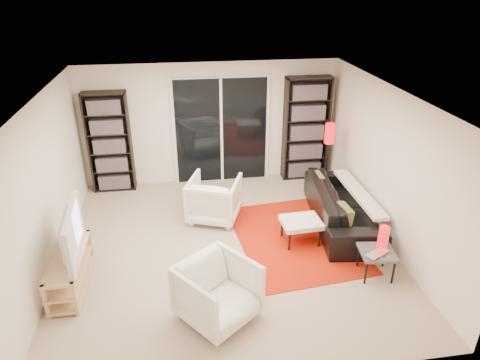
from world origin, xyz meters
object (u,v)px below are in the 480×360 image
object	(u,v)px
tv_stand	(70,270)
side_table	(377,254)
armchair_back	(214,199)
sofa	(342,206)
floor_lamp	(329,141)
bookshelf_left	(110,143)
bookshelf_right	(306,129)
armchair_front	(218,292)
ottoman	(301,223)

from	to	relation	value
tv_stand	side_table	xyz separation A→B (m)	(4.19, -0.39, 0.09)
armchair_back	side_table	world-z (taller)	armchair_back
side_table	sofa	bearing A→B (deg)	88.94
tv_stand	floor_lamp	distance (m)	4.92
bookshelf_left	bookshelf_right	distance (m)	3.85
sofa	side_table	distance (m)	1.42
armchair_front	floor_lamp	distance (m)	3.98
armchair_back	floor_lamp	bearing A→B (deg)	-142.79
bookshelf_left	tv_stand	size ratio (longest dim) A/B	1.54
tv_stand	sofa	size ratio (longest dim) A/B	0.55
bookshelf_right	side_table	bearing A→B (deg)	-88.54
side_table	armchair_front	bearing A→B (deg)	-167.71
armchair_front	side_table	bearing A→B (deg)	-25.54
armchair_front	ottoman	distance (m)	2.06
sofa	armchair_back	world-z (taller)	armchair_back
armchair_back	floor_lamp	xyz separation A→B (m)	(2.23, 0.69, 0.68)
bookshelf_left	ottoman	size ratio (longest dim) A/B	3.09
side_table	bookshelf_left	bearing A→B (deg)	139.70
armchair_back	side_table	distance (m)	2.83
bookshelf_left	side_table	distance (m)	5.20
bookshelf_right	side_table	distance (m)	3.41
tv_stand	sofa	bearing A→B (deg)	13.66
armchair_back	ottoman	bearing A→B (deg)	163.71
side_table	ottoman	bearing A→B (deg)	130.30
armchair_front	ottoman	size ratio (longest dim) A/B	1.35
sofa	floor_lamp	bearing A→B (deg)	1.44
armchair_front	side_table	distance (m)	2.33
bookshelf_left	armchair_back	bearing A→B (deg)	-37.85
sofa	armchair_back	bearing A→B (deg)	84.00
armchair_back	armchair_front	world-z (taller)	armchair_front
tv_stand	armchair_back	size ratio (longest dim) A/B	1.49
bookshelf_left	side_table	xyz separation A→B (m)	(3.93, -3.34, -0.62)
bookshelf_right	floor_lamp	size ratio (longest dim) A/B	1.50
bookshelf_right	armchair_front	size ratio (longest dim) A/B	2.47
bookshelf_left	armchair_front	size ratio (longest dim) A/B	2.29
sofa	side_table	world-z (taller)	sofa
ottoman	side_table	world-z (taller)	same
sofa	ottoman	world-z (taller)	sofa
bookshelf_left	floor_lamp	bearing A→B (deg)	-10.40
tv_stand	ottoman	xyz separation A→B (m)	(3.38, 0.57, 0.08)
bookshelf_right	tv_stand	bearing A→B (deg)	-144.39
armchair_front	side_table	world-z (taller)	armchair_front
bookshelf_right	sofa	size ratio (longest dim) A/B	0.92
tv_stand	sofa	world-z (taller)	sofa
sofa	side_table	size ratio (longest dim) A/B	4.33
bookshelf_right	floor_lamp	xyz separation A→B (m)	(0.22, -0.75, 0.02)
tv_stand	sofa	distance (m)	4.34
sofa	armchair_front	xyz separation A→B (m)	(-2.30, -1.91, 0.05)
floor_lamp	armchair_front	bearing A→B (deg)	-128.06
tv_stand	armchair_front	distance (m)	2.12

